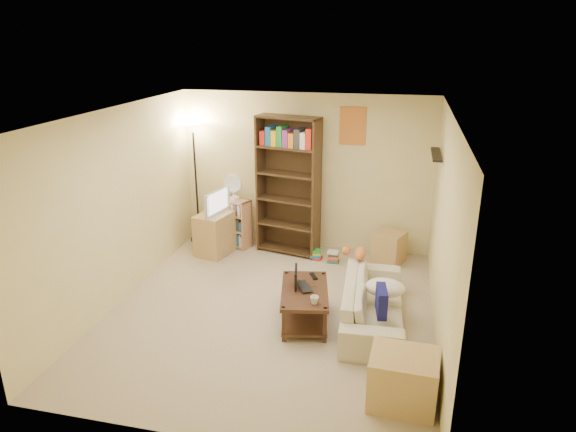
{
  "coord_description": "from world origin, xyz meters",
  "views": [
    {
      "loc": [
        1.5,
        -5.55,
        3.33
      ],
      "look_at": [
        0.06,
        0.71,
        1.05
      ],
      "focal_mm": 32.0,
      "sensor_mm": 36.0,
      "label": 1
    }
  ],
  "objects": [
    {
      "name": "desk_fan",
      "position": [
        -1.12,
        1.94,
        1.04
      ],
      "size": [
        0.29,
        0.16,
        0.42
      ],
      "color": "white",
      "rests_on": "short_bookshelf"
    },
    {
      "name": "room",
      "position": [
        0.0,
        0.01,
        1.62
      ],
      "size": [
        4.5,
        4.54,
        2.52
      ],
      "color": "#C0AD90",
      "rests_on": "ground"
    },
    {
      "name": "book_stacks",
      "position": [
        0.43,
        1.68,
        0.09
      ],
      "size": [
        0.45,
        0.21,
        0.19
      ],
      "color": "red",
      "rests_on": "ground"
    },
    {
      "name": "tv_stand",
      "position": [
        -1.33,
        1.61,
        0.33
      ],
      "size": [
        0.57,
        0.71,
        0.67
      ],
      "primitive_type": "cube",
      "rotation": [
        0.0,
        0.0,
        -0.22
      ],
      "color": "tan",
      "rests_on": "ground"
    },
    {
      "name": "tall_bookshelf",
      "position": [
        -0.21,
        1.91,
        1.15
      ],
      "size": [
        1.03,
        0.53,
        2.19
      ],
      "rotation": [
        0.0,
        0.0,
        -0.21
      ],
      "color": "#3A2616",
      "rests_on": "ground"
    },
    {
      "name": "end_cabinet",
      "position": [
        1.65,
        -1.37,
        0.26
      ],
      "size": [
        0.64,
        0.55,
        0.52
      ],
      "primitive_type": "cube",
      "rotation": [
        0.0,
        0.0,
        -0.05
      ],
      "color": "tan",
      "rests_on": "ground"
    },
    {
      "name": "navy_pillow",
      "position": [
        1.38,
        -0.35,
        0.51
      ],
      "size": [
        0.16,
        0.36,
        0.31
      ],
      "primitive_type": "cube",
      "rotation": [
        0.0,
        0.0,
        1.72
      ],
      "color": "navy",
      "rests_on": "sofa"
    },
    {
      "name": "sofa",
      "position": [
        1.28,
        0.04,
        0.26
      ],
      "size": [
        1.88,
        0.89,
        0.53
      ],
      "primitive_type": "imported",
      "rotation": [
        0.0,
        0.0,
        1.62
      ],
      "color": "#BFB69E",
      "rests_on": "ground"
    },
    {
      "name": "television",
      "position": [
        -1.33,
        1.61,
        0.86
      ],
      "size": [
        0.71,
        0.38,
        0.39
      ],
      "primitive_type": "imported",
      "rotation": [
        0.0,
        0.0,
        1.35
      ],
      "color": "black",
      "rests_on": "tv_stand"
    },
    {
      "name": "laptop_screen",
      "position": [
        0.35,
        -0.11,
        0.58
      ],
      "size": [
        0.08,
        0.33,
        0.22
      ],
      "primitive_type": "cube",
      "rotation": [
        0.0,
        0.0,
        0.19
      ],
      "color": "white",
      "rests_on": "laptop"
    },
    {
      "name": "mug",
      "position": [
        0.64,
        -0.46,
        0.49
      ],
      "size": [
        0.19,
        0.19,
        0.09
      ],
      "primitive_type": "imported",
      "rotation": [
        0.0,
        0.0,
        0.56
      ],
      "color": "white",
      "rests_on": "coffee_table"
    },
    {
      "name": "coffee_table",
      "position": [
        0.46,
        -0.14,
        0.29
      ],
      "size": [
        0.73,
        1.08,
        0.44
      ],
      "rotation": [
        0.0,
        0.0,
        0.19
      ],
      "color": "#412619",
      "rests_on": "ground"
    },
    {
      "name": "short_bookshelf",
      "position": [
        -1.17,
        1.98,
        0.4
      ],
      "size": [
        0.68,
        0.47,
        0.81
      ],
      "rotation": [
        0.0,
        0.0,
        -0.39
      ],
      "color": "tan",
      "rests_on": "ground"
    },
    {
      "name": "cream_blanket",
      "position": [
        1.4,
        0.09,
        0.45
      ],
      "size": [
        0.49,
        0.35,
        0.21
      ],
      "primitive_type": "ellipsoid",
      "color": "white",
      "rests_on": "sofa"
    },
    {
      "name": "tabby_cat",
      "position": [
        1.01,
        0.73,
        0.6
      ],
      "size": [
        0.42,
        0.16,
        0.14
      ],
      "color": "orange",
      "rests_on": "sofa"
    },
    {
      "name": "floor_lamp",
      "position": [
        -1.8,
        2.05,
        1.59
      ],
      "size": [
        0.34,
        0.34,
        2.0
      ],
      "color": "black",
      "rests_on": "ground"
    },
    {
      "name": "tv_remote",
      "position": [
        0.51,
        0.21,
        0.45
      ],
      "size": [
        0.13,
        0.18,
        0.02
      ],
      "primitive_type": "cube",
      "rotation": [
        0.0,
        0.0,
        0.49
      ],
      "color": "black",
      "rests_on": "coffee_table"
    },
    {
      "name": "laptop",
      "position": [
        0.49,
        -0.08,
        0.46
      ],
      "size": [
        0.51,
        0.49,
        0.03
      ],
      "primitive_type": "imported",
      "rotation": [
        0.0,
        0.0,
        2.08
      ],
      "color": "black",
      "rests_on": "coffee_table"
    },
    {
      "name": "side_table",
      "position": [
        1.39,
        1.87,
        0.24
      ],
      "size": [
        0.56,
        0.56,
        0.49
      ],
      "primitive_type": "cube",
      "rotation": [
        0.0,
        0.0,
        -0.38
      ],
      "color": "tan",
      "rests_on": "ground"
    }
  ]
}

